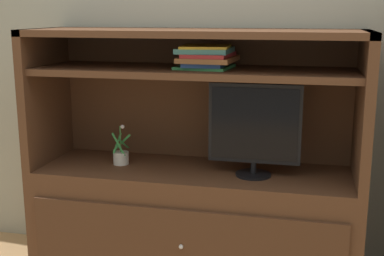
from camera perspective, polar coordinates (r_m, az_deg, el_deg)
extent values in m
cube|color=gray|center=(3.12, 1.69, 10.38)|extent=(6.00, 0.10, 2.80)
cube|color=#4C2D1C|center=(3.02, 0.22, -10.62)|extent=(1.83, 0.56, 0.66)
cube|color=#462A19|center=(2.76, -1.15, -12.94)|extent=(1.68, 0.02, 0.40)
sphere|color=silver|center=(2.75, -1.23, -13.06)|extent=(0.02, 0.02, 0.02)
cube|color=#4C2D1C|center=(3.13, -15.88, 3.49)|extent=(0.05, 0.56, 0.78)
cube|color=#4C2D1C|center=(2.76, 18.56, 2.11)|extent=(0.05, 0.56, 0.78)
cube|color=#4C2D1C|center=(3.07, 1.35, 3.81)|extent=(1.83, 0.02, 0.78)
cube|color=#4C2D1C|center=(2.77, 0.24, 10.54)|extent=(1.83, 0.56, 0.04)
cube|color=#4C2D1C|center=(2.79, 0.23, 6.30)|extent=(1.73, 0.50, 0.04)
cylinder|color=black|center=(2.81, 6.82, -5.15)|extent=(0.19, 0.19, 0.01)
cylinder|color=black|center=(2.80, 6.84, -4.43)|extent=(0.03, 0.03, 0.06)
cube|color=black|center=(2.74, 6.98, 0.47)|extent=(0.49, 0.02, 0.43)
cube|color=black|center=(2.73, 6.95, 0.41)|extent=(0.46, 0.00, 0.38)
cylinder|color=beige|center=(3.02, -7.90, -3.32)|extent=(0.09, 0.09, 0.07)
cylinder|color=#3D6B33|center=(2.99, -7.97, -1.23)|extent=(0.01, 0.01, 0.15)
cube|color=#2D7A38|center=(2.99, -7.57, -1.78)|extent=(0.02, 0.12, 0.08)
cube|color=#2D7A38|center=(3.02, -7.83, -1.63)|extent=(0.11, 0.01, 0.11)
cube|color=#2D7A38|center=(3.01, -8.31, -1.69)|extent=(0.03, 0.09, 0.10)
cube|color=#2D7A38|center=(2.98, -8.18, -1.84)|extent=(0.09, 0.02, 0.13)
sphere|color=silver|center=(2.97, -7.74, 0.15)|extent=(0.02, 0.02, 0.02)
cube|color=#338C4C|center=(2.78, 1.43, 6.81)|extent=(0.30, 0.30, 0.02)
cube|color=#2D519E|center=(2.78, 1.54, 7.19)|extent=(0.21, 0.31, 0.02)
cube|color=#A56638|center=(2.77, 1.84, 7.67)|extent=(0.30, 0.35, 0.03)
cube|color=red|center=(2.77, 1.90, 8.16)|extent=(0.25, 0.34, 0.02)
cube|color=teal|center=(2.77, 1.49, 8.64)|extent=(0.28, 0.30, 0.03)
cube|color=gold|center=(2.76, 1.57, 9.05)|extent=(0.27, 0.31, 0.01)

